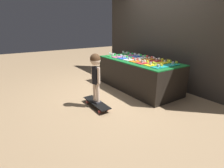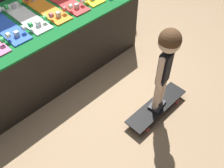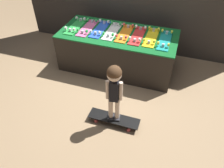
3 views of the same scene
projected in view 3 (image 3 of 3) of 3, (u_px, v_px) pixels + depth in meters
The scene contains 12 objects.
ground_plane at pixel (108, 83), 3.82m from camera, with size 16.00×16.00×0.00m, color #9E7F5B.
display_rack at pixel (118, 50), 3.98m from camera, with size 2.02×0.94×0.70m.
skateboard_green_on_rack at pixel (76, 26), 3.92m from camera, with size 0.19×0.66×0.09m.
skateboard_pink_on_rack at pixel (88, 27), 3.87m from camera, with size 0.19×0.66×0.09m.
skateboard_blue_on_rack at pixel (100, 29), 3.84m from camera, with size 0.19×0.66×0.09m.
skateboard_white_on_rack at pixel (112, 31), 3.78m from camera, with size 0.19×0.66×0.09m.
skateboard_orange_on_rack at pixel (125, 33), 3.72m from camera, with size 0.19×0.66×0.09m.
skateboard_red_on_rack at pixel (138, 35), 3.66m from camera, with size 0.19×0.66×0.09m.
skateboard_yellow_on_rack at pixel (151, 37), 3.62m from camera, with size 0.19×0.66×0.09m.
skateboard_teal_on_rack at pixel (165, 40), 3.54m from camera, with size 0.19×0.66×0.09m.
skateboard_on_floor at pixel (114, 119), 3.12m from camera, with size 0.74×0.20×0.09m.
child at pixel (114, 84), 2.69m from camera, with size 0.22×0.18×0.91m.
Camera 3 is at (0.98, -2.72, 2.49)m, focal length 35.00 mm.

